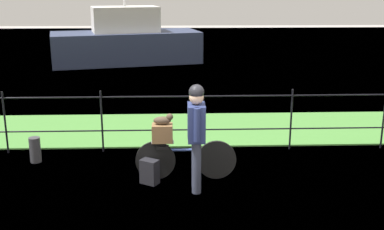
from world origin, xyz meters
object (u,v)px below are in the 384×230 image
Objects in this scene: bicycle_main at (185,159)px; moored_boat_near at (126,42)px; backpack_on_paving at (150,172)px; cyclist_person at (196,129)px; mooring_bollard at (35,150)px; wooden_crate at (162,133)px; terrier_dog at (164,120)px.

moored_boat_near is at bearing 99.83° from bicycle_main.
backpack_on_paving is at bearing -164.13° from bicycle_main.
cyclist_person is (0.16, -0.45, 0.66)m from bicycle_main.
backpack_on_paving is at bearing -26.30° from mooring_bollard.
wooden_crate is 0.72m from cyclist_person.
bicycle_main is at bearing -0.43° from wooden_crate.
moored_boat_near is at bearing 86.85° from mooring_bollard.
cyclist_person reaches higher than backpack_on_paving.
wooden_crate is at bearing -81.86° from moored_boat_near.
backpack_on_paving is (-0.57, -0.16, -0.15)m from bicycle_main.
mooring_bollard is at bearing 161.85° from bicycle_main.
mooring_bollard is at bearing -93.15° from moored_boat_near.
wooden_crate is 0.22m from terrier_dog.
cyclist_person is 3.66× the size of mooring_bollard.
wooden_crate reaches higher than mooring_bollard.
backpack_on_paving is at bearing -82.95° from moored_boat_near.
terrier_dog is 2.62m from mooring_bollard.
bicycle_main is at bearing -132.09° from backpack_on_paving.
terrier_dog is at bearing 137.79° from cyclist_person.
mooring_bollard reaches higher than backpack_on_paving.
bicycle_main is at bearing -18.15° from mooring_bollard.
wooden_crate is 0.65m from backpack_on_paving.
terrier_dog is 0.19× the size of cyclist_person.
mooring_bollard is (-2.67, 0.88, -0.12)m from bicycle_main.
bicycle_main reaches higher than mooring_bollard.
cyclist_person reaches higher than mooring_bollard.
mooring_bollard is at bearing 154.93° from cyclist_person.
cyclist_person is at bearing -25.07° from mooring_bollard.
bicycle_main is 4.12× the size of backpack_on_paving.
terrier_dog is 0.87m from backpack_on_paving.
moored_boat_near reaches higher than cyclist_person.
wooden_crate is 0.19× the size of cyclist_person.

